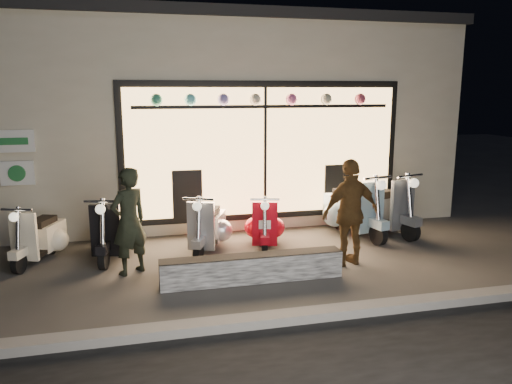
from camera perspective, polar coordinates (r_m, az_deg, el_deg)
ground at (r=7.88m, az=-1.11°, el=-8.46°), size 40.00×40.00×0.00m
kerb at (r=6.07m, az=3.10°, el=-14.19°), size 40.00×0.25×0.12m
shop_building at (r=12.34m, az=-6.21°, el=8.70°), size 10.20×6.23×4.20m
graffiti_barrier at (r=7.21m, az=-0.42°, el=-8.72°), size 2.62×0.28×0.40m
scooter_silver at (r=8.64m, az=-5.44°, el=-3.92°), size 0.78×1.38×1.00m
scooter_red at (r=8.83m, az=0.99°, el=-3.69°), size 0.63×1.32×0.94m
scooter_black at (r=8.65m, az=-15.90°, el=-4.22°), size 0.64×1.45×1.03m
scooter_cream at (r=8.82m, az=-23.30°, el=-4.66°), size 0.71×1.31×0.94m
scooter_blue at (r=9.69m, az=10.70°, el=-1.94°), size 0.75×1.65×1.17m
scooter_grey at (r=10.01m, az=13.83°, el=-1.67°), size 0.81×1.64×1.17m
man at (r=7.59m, az=-14.31°, el=-3.26°), size 0.70×0.65×1.61m
woman at (r=7.87m, az=10.76°, el=-2.33°), size 1.04×0.58×1.68m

